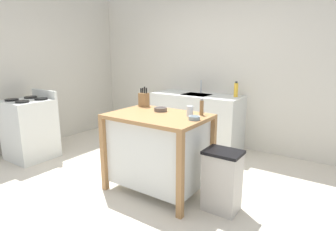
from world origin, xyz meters
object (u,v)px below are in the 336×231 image
kitchen_island (158,148)px  bowl_ceramic_wide (160,109)px  pepper_grinder (202,107)px  stove (30,129)px  knife_block (144,99)px  bottle_dish_soap (236,90)px  sink_faucet (201,87)px  drinking_cup (190,111)px  bowl_stoneware_deep (194,118)px  trash_bin (222,181)px

kitchen_island → bowl_ceramic_wide: bearing=115.9°
pepper_grinder → stove: pepper_grinder is taller
knife_block → bowl_ceramic_wide: bearing=-19.2°
bottle_dish_soap → sink_faucet: bearing=177.3°
bowl_ceramic_wide → sink_faucet: 1.65m
kitchen_island → sink_faucet: sink_faucet is taller
drinking_cup → stove: drinking_cup is taller
kitchen_island → stove: (-2.16, -0.27, -0.05)m
kitchen_island → pepper_grinder: (0.41, 0.25, 0.48)m
knife_block → drinking_cup: (0.76, -0.16, -0.03)m
bowl_ceramic_wide → stove: 2.18m
knife_block → bottle_dish_soap: knife_block is taller
knife_block → stove: size_ratio=0.25×
bowl_ceramic_wide → pepper_grinder: bearing=10.3°
drinking_cup → kitchen_island: bearing=-161.4°
kitchen_island → knife_block: bearing=146.6°
sink_faucet → drinking_cup: bearing=-66.1°
kitchen_island → bowl_stoneware_deep: size_ratio=9.24×
pepper_grinder → bowl_stoneware_deep: bearing=-80.0°
bowl_stoneware_deep → sink_faucet: (-0.85, 1.76, 0.08)m
bowl_ceramic_wide → drinking_cup: (0.42, -0.04, 0.03)m
knife_block → stove: 1.90m
bowl_stoneware_deep → stove: bearing=-174.0°
bowl_stoneware_deep → bottle_dish_soap: bearing=97.4°
sink_faucet → bottle_dish_soap: bearing=-2.7°
knife_block → drinking_cup: 0.78m
bottle_dish_soap → stove: 3.17m
bowl_ceramic_wide → drinking_cup: drinking_cup is taller
sink_faucet → bottle_dish_soap: 0.62m
kitchen_island → drinking_cup: (0.34, 0.11, 0.45)m
knife_block → pepper_grinder: 0.83m
bowl_stoneware_deep → drinking_cup: drinking_cup is taller
bowl_stoneware_deep → drinking_cup: size_ratio=1.03×
bowl_ceramic_wide → bottle_dish_soap: 1.61m
trash_bin → stove: stove is taller
trash_bin → stove: 2.96m
bowl_ceramic_wide → knife_block: bearing=160.8°
pepper_grinder → bottle_dish_soap: bottle_dish_soap is taller
kitchen_island → pepper_grinder: 0.68m
bowl_ceramic_wide → sink_faucet: bearing=101.1°
bowl_ceramic_wide → drinking_cup: size_ratio=1.33×
kitchen_island → stove: size_ratio=1.08×
pepper_grinder → bowl_ceramic_wide: bearing=-169.7°
bowl_ceramic_wide → bottle_dish_soap: bottle_dish_soap is taller
drinking_cup → bottle_dish_soap: bottle_dish_soap is taller
pepper_grinder → bottle_dish_soap: size_ratio=0.79×
drinking_cup → trash_bin: bearing=-13.4°
kitchen_island → bowl_stoneware_deep: (0.45, 0.01, 0.42)m
drinking_cup → sink_faucet: bearing=113.9°
bowl_ceramic_wide → pepper_grinder: 0.50m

